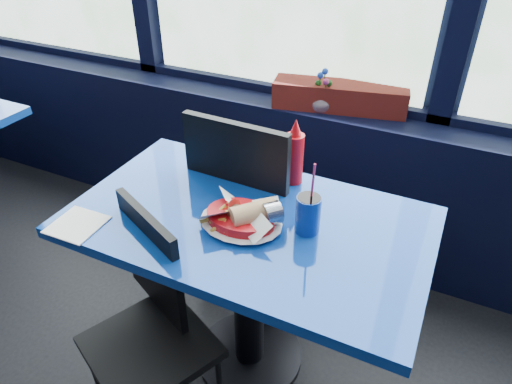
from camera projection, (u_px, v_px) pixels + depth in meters
name	position (u px, v px, depth m)	size (l,w,h in m)	color
window_sill	(270.00, 167.00, 2.48)	(5.00, 0.26, 0.80)	black
near_table	(248.00, 258.00, 1.63)	(1.20, 0.70, 0.75)	black
chair_near_front	(152.00, 315.00, 1.54)	(0.50, 0.50, 0.83)	black
chair_near_back	(250.00, 202.00, 1.92)	(0.46, 0.47, 0.99)	black
planter_box	(339.00, 96.00, 2.12)	(0.61, 0.15, 0.12)	maroon
flower_vase	(322.00, 99.00, 2.09)	(0.10, 0.11, 0.20)	silver
food_basket	(242.00, 217.00, 1.48)	(0.31, 0.31, 0.09)	red
ketchup_bottle	(294.00, 155.00, 1.66)	(0.07, 0.07, 0.26)	red
soda_cup	(308.00, 213.00, 1.44)	(0.08, 0.08, 0.27)	navy
napkin	(77.00, 225.00, 1.50)	(0.16, 0.16, 0.00)	white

